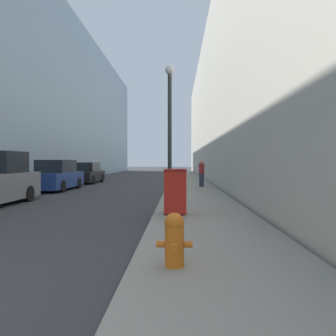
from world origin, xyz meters
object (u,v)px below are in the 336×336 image
trash_bin (175,191)px  pedestrian_on_sidewalk (202,173)px  fire_hydrant (174,238)px  lamppost (170,127)px  parked_sedan_near (57,176)px  parked_sedan_far (86,174)px

trash_bin → pedestrian_on_sidewalk: 10.35m
fire_hydrant → lamppost: 9.27m
parked_sedan_near → parked_sedan_far: (-0.08, 6.16, -0.06)m
lamppost → parked_sedan_far: bearing=121.3°
parked_sedan_far → trash_bin: bearing=-65.6°
trash_bin → lamppost: (-0.28, 4.27, 2.27)m
fire_hydrant → parked_sedan_far: size_ratio=0.17×
fire_hydrant → lamppost: lamppost is taller
lamppost → parked_sedan_near: bearing=144.2°
fire_hydrant → parked_sedan_far: parked_sedan_far is taller
lamppost → pedestrian_on_sidewalk: (1.73, 5.98, -2.13)m
fire_hydrant → parked_sedan_near: bearing=116.6°
fire_hydrant → trash_bin: size_ratio=0.60×
fire_hydrant → parked_sedan_near: size_ratio=0.16×
lamppost → pedestrian_on_sidewalk: size_ratio=3.44×
parked_sedan_near → pedestrian_on_sidewalk: bearing=8.8°
trash_bin → pedestrian_on_sidewalk: (1.46, 10.25, 0.14)m
lamppost → parked_sedan_far: lamppost is taller
parked_sedan_far → pedestrian_on_sidewalk: pedestrian_on_sidewalk is taller
trash_bin → parked_sedan_far: bearing=114.4°
fire_hydrant → lamppost: (-0.31, 8.91, 2.52)m
parked_sedan_far → pedestrian_on_sidewalk: bearing=-30.3°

